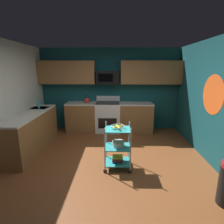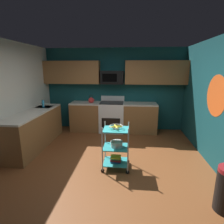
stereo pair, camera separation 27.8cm
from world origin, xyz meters
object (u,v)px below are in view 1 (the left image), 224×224
(rolling_cart, at_px, (118,147))
(dish_soap_bottle, at_px, (39,105))
(microwave, at_px, (108,77))
(oven_range, at_px, (108,116))
(book_stack, at_px, (118,159))
(mixing_bowl_large, at_px, (118,144))
(kettle, at_px, (87,100))
(fruit_bowl, at_px, (118,127))

(rolling_cart, xyz_separation_m, dish_soap_bottle, (-2.12, 1.37, 0.57))
(microwave, height_order, dish_soap_bottle, microwave)
(oven_range, distance_m, book_stack, 2.26)
(oven_range, xyz_separation_m, book_stack, (0.30, -2.22, -0.29))
(oven_range, distance_m, mixing_bowl_large, 2.24)
(mixing_bowl_large, relative_size, kettle, 0.95)
(mixing_bowl_large, height_order, dish_soap_bottle, dish_soap_bottle)
(fruit_bowl, xyz_separation_m, mixing_bowl_large, (0.01, -0.00, -0.36))
(oven_range, height_order, rolling_cart, oven_range)
(oven_range, relative_size, dish_soap_bottle, 5.50)
(oven_range, xyz_separation_m, fruit_bowl, (0.30, -2.22, 0.40))
(fruit_bowl, bearing_deg, rolling_cart, -26.57)
(microwave, height_order, kettle, microwave)
(microwave, xyz_separation_m, fruit_bowl, (0.30, -2.33, -0.82))
(mixing_bowl_large, bearing_deg, book_stack, 180.00)
(mixing_bowl_large, distance_m, dish_soap_bottle, 2.59)
(oven_range, bearing_deg, kettle, -179.66)
(rolling_cart, distance_m, mixing_bowl_large, 0.07)
(rolling_cart, relative_size, kettle, 3.47)
(fruit_bowl, bearing_deg, oven_range, 97.61)
(microwave, bearing_deg, kettle, -170.61)
(book_stack, bearing_deg, rolling_cart, -26.57)
(rolling_cart, relative_size, book_stack, 4.14)
(microwave, relative_size, dish_soap_bottle, 3.50)
(oven_range, bearing_deg, dish_soap_bottle, -155.15)
(fruit_bowl, distance_m, book_stack, 0.69)
(microwave, distance_m, fruit_bowl, 2.48)
(rolling_cart, height_order, fruit_bowl, rolling_cart)
(oven_range, distance_m, dish_soap_bottle, 2.09)
(oven_range, relative_size, mixing_bowl_large, 4.37)
(rolling_cart, height_order, book_stack, rolling_cart)
(book_stack, bearing_deg, dish_soap_bottle, 147.09)
(kettle, height_order, dish_soap_bottle, kettle)
(oven_range, bearing_deg, rolling_cart, -82.39)
(kettle, bearing_deg, mixing_bowl_large, -66.42)
(oven_range, xyz_separation_m, mixing_bowl_large, (0.31, -2.22, 0.04))
(microwave, xyz_separation_m, book_stack, (0.30, -2.33, -1.51))
(microwave, distance_m, mixing_bowl_large, 2.63)
(rolling_cart, bearing_deg, kettle, 113.27)
(rolling_cart, height_order, kettle, kettle)
(microwave, xyz_separation_m, mixing_bowl_large, (0.31, -2.33, -1.18))
(kettle, bearing_deg, rolling_cart, -66.73)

